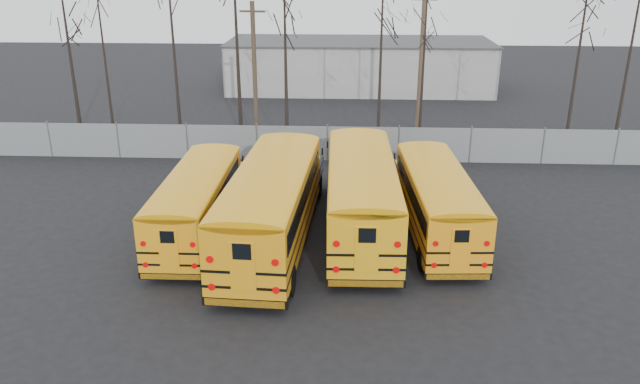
# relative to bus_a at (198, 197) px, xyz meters

# --- Properties ---
(ground) EXTENTS (120.00, 120.00, 0.00)m
(ground) POSITION_rel_bus_a_xyz_m (4.99, -1.83, -1.65)
(ground) COLOR black
(ground) RESTS_ON ground
(fence) EXTENTS (40.00, 0.04, 2.00)m
(fence) POSITION_rel_bus_a_xyz_m (4.99, 10.17, -0.65)
(fence) COLOR gray
(fence) RESTS_ON ground
(distant_building) EXTENTS (22.00, 8.00, 4.00)m
(distant_building) POSITION_rel_bus_a_xyz_m (6.99, 30.17, 0.35)
(distant_building) COLOR #B2B2AD
(distant_building) RESTS_ON ground
(bus_a) EXTENTS (2.34, 10.09, 2.82)m
(bus_a) POSITION_rel_bus_a_xyz_m (0.00, 0.00, 0.00)
(bus_a) COLOR black
(bus_a) RESTS_ON ground
(bus_b) EXTENTS (3.46, 12.31, 3.41)m
(bus_b) POSITION_rel_bus_a_xyz_m (3.21, -0.87, 0.34)
(bus_b) COLOR black
(bus_b) RESTS_ON ground
(bus_c) EXTENTS (2.98, 11.94, 3.32)m
(bus_c) POSITION_rel_bus_a_xyz_m (6.74, 0.51, 0.30)
(bus_c) COLOR black
(bus_c) RESTS_ON ground
(bus_d) EXTENTS (2.92, 10.41, 2.88)m
(bus_d) POSITION_rel_bus_a_xyz_m (9.86, 0.55, 0.04)
(bus_d) COLOR black
(bus_d) RESTS_ON ground
(utility_pole_left) EXTENTS (1.51, 0.27, 8.49)m
(utility_pole_left) POSITION_rel_bus_a_xyz_m (0.57, 13.07, 2.71)
(utility_pole_left) COLOR #443626
(utility_pole_left) RESTS_ON ground
(utility_pole_right) EXTENTS (1.60, 0.34, 8.97)m
(utility_pole_right) POSITION_rel_bus_a_xyz_m (10.71, 16.72, 2.96)
(utility_pole_right) COLOR brown
(utility_pole_right) RESTS_ON ground
(tree_0) EXTENTS (0.26, 0.26, 9.59)m
(tree_0) POSITION_rel_bus_a_xyz_m (-11.82, 16.17, 3.15)
(tree_0) COLOR black
(tree_0) RESTS_ON ground
(tree_1) EXTENTS (0.26, 0.26, 10.11)m
(tree_1) POSITION_rel_bus_a_xyz_m (-9.07, 14.89, 3.40)
(tree_1) COLOR black
(tree_1) RESTS_ON ground
(tree_2) EXTENTS (0.26, 0.26, 12.57)m
(tree_2) POSITION_rel_bus_a_xyz_m (-4.62, 14.71, 4.63)
(tree_2) COLOR black
(tree_2) RESTS_ON ground
(tree_3) EXTENTS (0.26, 0.26, 12.55)m
(tree_3) POSITION_rel_bus_a_xyz_m (-0.82, 15.37, 4.62)
(tree_3) COLOR black
(tree_3) RESTS_ON ground
(tree_4) EXTENTS (0.26, 0.26, 10.06)m
(tree_4) POSITION_rel_bus_a_xyz_m (2.49, 12.40, 3.38)
(tree_4) COLOR black
(tree_4) RESTS_ON ground
(tree_5) EXTENTS (0.26, 0.26, 10.69)m
(tree_5) POSITION_rel_bus_a_xyz_m (7.97, 13.17, 3.70)
(tree_5) COLOR black
(tree_5) RESTS_ON ground
(tree_6) EXTENTS (0.26, 0.26, 9.51)m
(tree_6) POSITION_rel_bus_a_xyz_m (10.55, 13.86, 3.11)
(tree_6) COLOR black
(tree_6) RESTS_ON ground
(tree_7) EXTENTS (0.26, 0.26, 10.70)m
(tree_7) POSITION_rel_bus_a_xyz_m (18.89, 12.14, 3.70)
(tree_7) COLOR black
(tree_7) RESTS_ON ground
(tree_8) EXTENTS (0.26, 0.26, 11.13)m
(tree_8) POSITION_rel_bus_a_xyz_m (21.86, 12.55, 3.92)
(tree_8) COLOR black
(tree_8) RESTS_ON ground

